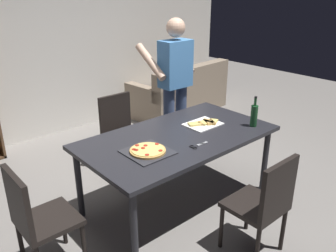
{
  "coord_description": "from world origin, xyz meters",
  "views": [
    {
      "loc": [
        -2.1,
        -2.25,
        2.1
      ],
      "look_at": [
        0.0,
        0.15,
        0.8
      ],
      "focal_mm": 37.42,
      "sensor_mm": 36.0,
      "label": 1
    }
  ],
  "objects_px": {
    "wine_bottle": "(254,115)",
    "chair_near_camera": "(265,202)",
    "dining_table": "(178,141)",
    "chair_far_side": "(121,128)",
    "chair_left_end": "(36,216)",
    "couch": "(181,95)",
    "kitchen_scissors": "(197,146)",
    "pepperoni_pizza_on_tray": "(148,151)",
    "person_serving_pizza": "(174,82)"
  },
  "relations": [
    {
      "from": "pepperoni_pizza_on_tray",
      "to": "chair_near_camera",
      "type": "bearing_deg",
      "value": -63.53
    },
    {
      "from": "pepperoni_pizza_on_tray",
      "to": "kitchen_scissors",
      "type": "xyz_separation_m",
      "value": [
        0.4,
        -0.19,
        -0.01
      ]
    },
    {
      "from": "chair_near_camera",
      "to": "wine_bottle",
      "type": "bearing_deg",
      "value": 42.47
    },
    {
      "from": "chair_far_side",
      "to": "pepperoni_pizza_on_tray",
      "type": "xyz_separation_m",
      "value": [
        -0.45,
        -1.1,
        0.25
      ]
    },
    {
      "from": "chair_far_side",
      "to": "wine_bottle",
      "type": "distance_m",
      "value": 1.57
    },
    {
      "from": "couch",
      "to": "pepperoni_pizza_on_tray",
      "type": "relative_size",
      "value": 4.72
    },
    {
      "from": "person_serving_pizza",
      "to": "kitchen_scissors",
      "type": "xyz_separation_m",
      "value": [
        -0.7,
        -1.07,
        -0.24
      ]
    },
    {
      "from": "chair_near_camera",
      "to": "wine_bottle",
      "type": "relative_size",
      "value": 2.85
    },
    {
      "from": "chair_left_end",
      "to": "couch",
      "type": "bearing_deg",
      "value": 30.8
    },
    {
      "from": "dining_table",
      "to": "wine_bottle",
      "type": "bearing_deg",
      "value": -24.23
    },
    {
      "from": "chair_near_camera",
      "to": "pepperoni_pizza_on_tray",
      "type": "height_order",
      "value": "chair_near_camera"
    },
    {
      "from": "chair_left_end",
      "to": "kitchen_scissors",
      "type": "relative_size",
      "value": 4.64
    },
    {
      "from": "dining_table",
      "to": "chair_left_end",
      "type": "bearing_deg",
      "value": 180.0
    },
    {
      "from": "dining_table",
      "to": "kitchen_scissors",
      "type": "distance_m",
      "value": 0.3
    },
    {
      "from": "chair_left_end",
      "to": "wine_bottle",
      "type": "relative_size",
      "value": 2.85
    },
    {
      "from": "kitchen_scissors",
      "to": "wine_bottle",
      "type": "bearing_deg",
      "value": -3.01
    },
    {
      "from": "chair_near_camera",
      "to": "chair_far_side",
      "type": "bearing_deg",
      "value": 90.0
    },
    {
      "from": "chair_near_camera",
      "to": "wine_bottle",
      "type": "height_order",
      "value": "wine_bottle"
    },
    {
      "from": "kitchen_scissors",
      "to": "couch",
      "type": "bearing_deg",
      "value": 49.41
    },
    {
      "from": "chair_left_end",
      "to": "kitchen_scissors",
      "type": "distance_m",
      "value": 1.43
    },
    {
      "from": "dining_table",
      "to": "chair_far_side",
      "type": "xyz_separation_m",
      "value": [
        0.0,
        1.0,
        -0.17
      ]
    },
    {
      "from": "chair_left_end",
      "to": "pepperoni_pizza_on_tray",
      "type": "relative_size",
      "value": 2.41
    },
    {
      "from": "chair_left_end",
      "to": "wine_bottle",
      "type": "height_order",
      "value": "wine_bottle"
    },
    {
      "from": "dining_table",
      "to": "kitchen_scissors",
      "type": "relative_size",
      "value": 9.71
    },
    {
      "from": "couch",
      "to": "kitchen_scissors",
      "type": "bearing_deg",
      "value": -130.59
    },
    {
      "from": "chair_far_side",
      "to": "chair_left_end",
      "type": "bearing_deg",
      "value": -144.87
    },
    {
      "from": "pepperoni_pizza_on_tray",
      "to": "kitchen_scissors",
      "type": "height_order",
      "value": "pepperoni_pizza_on_tray"
    },
    {
      "from": "wine_bottle",
      "to": "chair_near_camera",
      "type": "bearing_deg",
      "value": -137.53
    },
    {
      "from": "couch",
      "to": "person_serving_pizza",
      "type": "xyz_separation_m",
      "value": [
        -1.25,
        -1.2,
        0.7
      ]
    },
    {
      "from": "chair_far_side",
      "to": "wine_bottle",
      "type": "bearing_deg",
      "value": -61.15
    },
    {
      "from": "person_serving_pizza",
      "to": "kitchen_scissors",
      "type": "height_order",
      "value": "person_serving_pizza"
    },
    {
      "from": "couch",
      "to": "wine_bottle",
      "type": "distance_m",
      "value": 2.66
    },
    {
      "from": "person_serving_pizza",
      "to": "chair_left_end",
      "type": "bearing_deg",
      "value": -159.39
    },
    {
      "from": "pepperoni_pizza_on_tray",
      "to": "chair_left_end",
      "type": "bearing_deg",
      "value": 174.18
    },
    {
      "from": "chair_near_camera",
      "to": "kitchen_scissors",
      "type": "xyz_separation_m",
      "value": [
        -0.05,
        0.71,
        0.24
      ]
    },
    {
      "from": "wine_bottle",
      "to": "couch",
      "type": "bearing_deg",
      "value": 63.23
    },
    {
      "from": "wine_bottle",
      "to": "chair_left_end",
      "type": "bearing_deg",
      "value": 171.3
    },
    {
      "from": "dining_table",
      "to": "chair_near_camera",
      "type": "height_order",
      "value": "chair_near_camera"
    },
    {
      "from": "chair_far_side",
      "to": "person_serving_pizza",
      "type": "xyz_separation_m",
      "value": [
        0.66,
        -0.22,
        0.49
      ]
    },
    {
      "from": "pepperoni_pizza_on_tray",
      "to": "person_serving_pizza",
      "type": "bearing_deg",
      "value": 38.57
    },
    {
      "from": "chair_near_camera",
      "to": "chair_far_side",
      "type": "xyz_separation_m",
      "value": [
        0.0,
        2.01,
        0.0
      ]
    },
    {
      "from": "chair_near_camera",
      "to": "person_serving_pizza",
      "type": "distance_m",
      "value": 1.97
    },
    {
      "from": "person_serving_pizza",
      "to": "kitchen_scissors",
      "type": "bearing_deg",
      "value": -123.22
    },
    {
      "from": "dining_table",
      "to": "couch",
      "type": "xyz_separation_m",
      "value": [
        1.91,
        1.99,
        -0.38
      ]
    },
    {
      "from": "chair_near_camera",
      "to": "couch",
      "type": "bearing_deg",
      "value": 57.51
    },
    {
      "from": "dining_table",
      "to": "couch",
      "type": "relative_size",
      "value": 1.07
    },
    {
      "from": "dining_table",
      "to": "wine_bottle",
      "type": "distance_m",
      "value": 0.83
    },
    {
      "from": "dining_table",
      "to": "person_serving_pizza",
      "type": "distance_m",
      "value": 1.07
    },
    {
      "from": "chair_near_camera",
      "to": "chair_far_side",
      "type": "height_order",
      "value": "same"
    },
    {
      "from": "chair_left_end",
      "to": "person_serving_pizza",
      "type": "bearing_deg",
      "value": 20.61
    }
  ]
}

